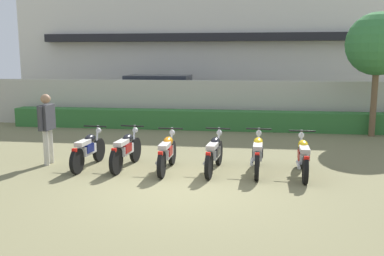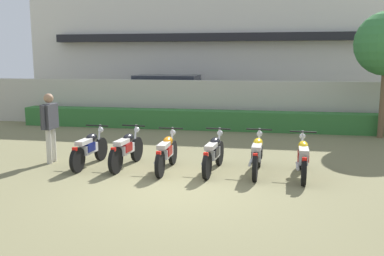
{
  "view_description": "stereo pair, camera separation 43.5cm",
  "coord_description": "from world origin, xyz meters",
  "px_view_note": "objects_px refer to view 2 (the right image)",
  "views": [
    {
      "loc": [
        1.3,
        -8.11,
        2.62
      ],
      "look_at": [
        0.0,
        1.58,
        0.98
      ],
      "focal_mm": 38.96,
      "sensor_mm": 36.0,
      "label": 1
    },
    {
      "loc": [
        1.73,
        -8.04,
        2.62
      ],
      "look_at": [
        0.0,
        1.58,
        0.98
      ],
      "focal_mm": 38.96,
      "sensor_mm": 36.0,
      "label": 2
    }
  ],
  "objects_px": {
    "motorcycle_in_row_0": "(89,148)",
    "motorcycle_in_row_4": "(257,154)",
    "motorcycle_in_row_2": "(167,152)",
    "inspector_person": "(50,122)",
    "motorcycle_in_row_1": "(126,149)",
    "parked_car": "(171,97)",
    "motorcycle_in_row_3": "(214,153)",
    "motorcycle_in_row_5": "(303,157)"
  },
  "relations": [
    {
      "from": "motorcycle_in_row_4",
      "to": "motorcycle_in_row_5",
      "type": "xyz_separation_m",
      "value": [
        1.0,
        -0.09,
        -0.01
      ]
    },
    {
      "from": "inspector_person",
      "to": "motorcycle_in_row_3",
      "type": "bearing_deg",
      "value": -2.03
    },
    {
      "from": "inspector_person",
      "to": "motorcycle_in_row_5",
      "type": "bearing_deg",
      "value": -2.03
    },
    {
      "from": "motorcycle_in_row_1",
      "to": "motorcycle_in_row_5",
      "type": "bearing_deg",
      "value": -86.35
    },
    {
      "from": "motorcycle_in_row_3",
      "to": "motorcycle_in_row_4",
      "type": "height_order",
      "value": "motorcycle_in_row_4"
    },
    {
      "from": "parked_car",
      "to": "motorcycle_in_row_3",
      "type": "bearing_deg",
      "value": -69.25
    },
    {
      "from": "motorcycle_in_row_0",
      "to": "motorcycle_in_row_4",
      "type": "relative_size",
      "value": 0.97
    },
    {
      "from": "parked_car",
      "to": "motorcycle_in_row_1",
      "type": "xyz_separation_m",
      "value": [
        0.83,
        -8.32,
        -0.48
      ]
    },
    {
      "from": "motorcycle_in_row_4",
      "to": "motorcycle_in_row_5",
      "type": "bearing_deg",
      "value": -92.78
    },
    {
      "from": "motorcycle_in_row_2",
      "to": "motorcycle_in_row_0",
      "type": "bearing_deg",
      "value": 88.82
    },
    {
      "from": "motorcycle_in_row_2",
      "to": "motorcycle_in_row_4",
      "type": "bearing_deg",
      "value": -86.1
    },
    {
      "from": "motorcycle_in_row_1",
      "to": "inspector_person",
      "type": "bearing_deg",
      "value": 92.33
    },
    {
      "from": "motorcycle_in_row_1",
      "to": "inspector_person",
      "type": "xyz_separation_m",
      "value": [
        -2.03,
        0.1,
        0.6
      ]
    },
    {
      "from": "motorcycle_in_row_0",
      "to": "inspector_person",
      "type": "relative_size",
      "value": 1.03
    },
    {
      "from": "motorcycle_in_row_2",
      "to": "inspector_person",
      "type": "xyz_separation_m",
      "value": [
        -3.05,
        0.24,
        0.6
      ]
    },
    {
      "from": "motorcycle_in_row_3",
      "to": "motorcycle_in_row_5",
      "type": "height_order",
      "value": "motorcycle_in_row_3"
    },
    {
      "from": "motorcycle_in_row_5",
      "to": "motorcycle_in_row_0",
      "type": "bearing_deg",
      "value": 91.92
    },
    {
      "from": "motorcycle_in_row_2",
      "to": "motorcycle_in_row_3",
      "type": "height_order",
      "value": "motorcycle_in_row_3"
    },
    {
      "from": "motorcycle_in_row_0",
      "to": "inspector_person",
      "type": "distance_m",
      "value": 1.27
    },
    {
      "from": "parked_car",
      "to": "motorcycle_in_row_3",
      "type": "relative_size",
      "value": 2.41
    },
    {
      "from": "motorcycle_in_row_4",
      "to": "inspector_person",
      "type": "relative_size",
      "value": 1.07
    },
    {
      "from": "motorcycle_in_row_2",
      "to": "motorcycle_in_row_5",
      "type": "height_order",
      "value": "same"
    },
    {
      "from": "motorcycle_in_row_1",
      "to": "motorcycle_in_row_3",
      "type": "height_order",
      "value": "motorcycle_in_row_1"
    },
    {
      "from": "motorcycle_in_row_1",
      "to": "motorcycle_in_row_3",
      "type": "distance_m",
      "value": 2.13
    },
    {
      "from": "motorcycle_in_row_2",
      "to": "motorcycle_in_row_3",
      "type": "bearing_deg",
      "value": -84.41
    },
    {
      "from": "parked_car",
      "to": "motorcycle_in_row_1",
      "type": "distance_m",
      "value": 8.37
    },
    {
      "from": "motorcycle_in_row_3",
      "to": "inspector_person",
      "type": "bearing_deg",
      "value": 93.79
    },
    {
      "from": "motorcycle_in_row_1",
      "to": "motorcycle_in_row_2",
      "type": "xyz_separation_m",
      "value": [
        1.03,
        -0.14,
        -0.01
      ]
    },
    {
      "from": "motorcycle_in_row_3",
      "to": "motorcycle_in_row_5",
      "type": "distance_m",
      "value": 2.01
    },
    {
      "from": "motorcycle_in_row_0",
      "to": "motorcycle_in_row_5",
      "type": "distance_m",
      "value": 5.05
    },
    {
      "from": "motorcycle_in_row_3",
      "to": "parked_car",
      "type": "bearing_deg",
      "value": 25.3
    },
    {
      "from": "motorcycle_in_row_1",
      "to": "motorcycle_in_row_5",
      "type": "xyz_separation_m",
      "value": [
        4.13,
        -0.12,
        -0.01
      ]
    },
    {
      "from": "motorcycle_in_row_3",
      "to": "inspector_person",
      "type": "distance_m",
      "value": 4.2
    },
    {
      "from": "parked_car",
      "to": "motorcycle_in_row_4",
      "type": "relative_size",
      "value": 2.43
    },
    {
      "from": "motorcycle_in_row_0",
      "to": "motorcycle_in_row_4",
      "type": "bearing_deg",
      "value": -85.73
    },
    {
      "from": "motorcycle_in_row_2",
      "to": "motorcycle_in_row_4",
      "type": "xyz_separation_m",
      "value": [
        2.1,
        0.11,
        0.01
      ]
    },
    {
      "from": "motorcycle_in_row_1",
      "to": "motorcycle_in_row_3",
      "type": "xyz_separation_m",
      "value": [
        2.13,
        -0.04,
        -0.01
      ]
    },
    {
      "from": "motorcycle_in_row_2",
      "to": "inspector_person",
      "type": "relative_size",
      "value": 1.03
    },
    {
      "from": "parked_car",
      "to": "motorcycle_in_row_0",
      "type": "distance_m",
      "value": 8.4
    },
    {
      "from": "motorcycle_in_row_3",
      "to": "motorcycle_in_row_4",
      "type": "relative_size",
      "value": 1.01
    },
    {
      "from": "motorcycle_in_row_0",
      "to": "motorcycle_in_row_3",
      "type": "xyz_separation_m",
      "value": [
        3.05,
        0.03,
        0.0
      ]
    },
    {
      "from": "motorcycle_in_row_3",
      "to": "motorcycle_in_row_5",
      "type": "relative_size",
      "value": 0.99
    }
  ]
}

